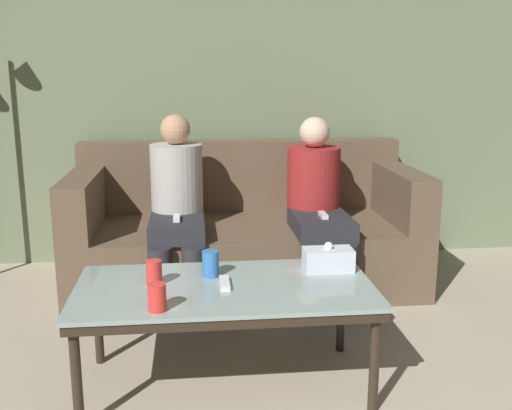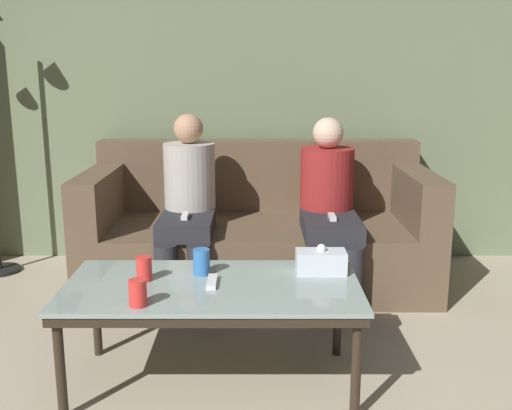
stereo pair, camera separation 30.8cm
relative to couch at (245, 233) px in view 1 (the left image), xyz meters
The scene contains 10 objects.
wall_back 1.12m from the couch, 90.00° to the left, with size 12.00×0.06×2.60m.
couch is the anchor object (origin of this frame).
coffee_table 1.33m from the couch, 98.66° to the right, with size 1.25×0.64×0.46m.
cup_near_left 1.23m from the couch, 102.03° to the right, with size 0.07×0.07×0.12m.
cup_near_right 1.62m from the couch, 106.74° to the right, with size 0.07×0.07×0.10m.
cup_far_center 1.37m from the couch, 111.27° to the right, with size 0.07×0.07×0.10m.
tissue_box 1.21m from the couch, 76.70° to the right, with size 0.22×0.12×0.13m.
game_remote 1.33m from the couch, 98.66° to the right, with size 0.04×0.15×0.02m.
seated_person_left_end 0.54m from the couch, 150.90° to the right, with size 0.31×0.67×1.08m.
seated_person_mid_left 0.54m from the couch, 30.15° to the right, with size 0.32×0.72×1.06m.
Camera 1 is at (-0.32, -0.60, 1.35)m, focal length 42.00 mm.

